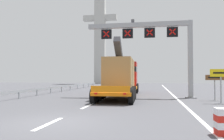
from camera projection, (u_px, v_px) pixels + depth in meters
ground at (55, 122)px, 9.71m from camera, size 112.00×112.00×0.00m
lane_markings at (119, 92)px, 28.62m from camera, size 0.20×52.98×0.01m
edge_line_right at (176, 98)px, 20.43m from camera, size 0.20×63.00×0.01m
overhead_lane_gantry at (154, 37)px, 21.27m from camera, size 10.01×0.90×7.37m
heavy_haul_truck_orange at (123, 76)px, 23.33m from camera, size 3.36×14.12×5.30m
exit_sign_yellow at (221, 77)px, 16.53m from camera, size 1.51×0.15×2.49m
tourist_info_sign_brown at (215, 81)px, 18.45m from camera, size 1.46×0.15×2.08m
guardrail_left at (56, 88)px, 27.57m from camera, size 0.13×37.60×0.76m
bridge_pylon_distant at (100, 29)px, 60.57m from camera, size 9.00×2.00×28.32m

